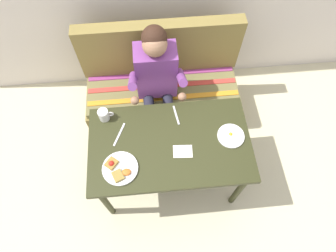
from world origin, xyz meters
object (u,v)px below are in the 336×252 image
Objects in this scene: table at (170,148)px; couch at (162,90)px; person at (157,79)px; knife at (119,134)px; napkin at (183,151)px; coffee_mug at (104,115)px; plate_breakfast at (119,169)px; fork at (176,115)px; plate_eggs at (231,136)px.

couch is (0.00, 0.76, -0.32)m from table.
table is 0.83m from couch.
knife is at bearing -123.28° from person.
napkin reaches higher than table.
coffee_mug is (-0.48, -0.50, 0.45)m from couch.
table is 4.74× the size of plate_breakfast.
person is 0.58m from knife.
couch is 1.19× the size of person.
knife is (-0.37, 0.11, 0.08)m from table.
plate_breakfast is at bearing -146.23° from fork.
coffee_mug reaches higher than plate_eggs.
couch reaches higher than plate_breakfast.
couch is 5.69× the size of plate_breakfast.
napkin is (-0.37, -0.09, -0.01)m from plate_eggs.
plate_breakfast reaches higher than plate_eggs.
couch is 12.20× the size of coffee_mug.
plate_eggs is (0.83, 0.18, -0.00)m from plate_breakfast.
plate_breakfast reaches higher than napkin.
napkin is (0.09, -0.84, 0.40)m from couch.
plate_breakfast is at bearing -155.82° from table.
couch is 0.86m from knife.
plate_breakfast is at bearing -111.79° from couch.
plate_eggs is 0.44m from fork.
couch is 0.67m from fork.
plate_eggs is 0.83m from knife.
plate_breakfast reaches higher than fork.
person is 0.77m from plate_eggs.
knife is (0.11, -0.15, -0.05)m from coffee_mug.
fork is (-0.39, 0.22, -0.01)m from plate_eggs.
plate_breakfast is at bearing -66.34° from knife.
couch is 0.45m from person.
couch reaches higher than knife.
plate_eggs reaches higher than fork.
plate_eggs is at bearing 13.65° from napkin.
plate_eggs reaches higher than napkin.
knife is (0.00, 0.27, -0.01)m from plate_breakfast.
coffee_mug reaches higher than table.
couch reaches higher than table.
plate_eggs is 0.97m from coffee_mug.
table is at bearing -28.60° from coffee_mug.
fork is (0.07, 0.23, 0.08)m from table.
person is 0.68m from napkin.
napkin is 0.69× the size of knife.
plate_breakfast is (-0.37, -0.93, 0.41)m from couch.
plate_breakfast is 0.60m from fork.
knife is at bearing 173.66° from plate_eggs.
person reaches higher than coffee_mug.
coffee_mug is at bearing 168.91° from fork.
coffee_mug is at bearing -142.16° from person.
couch reaches higher than fork.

